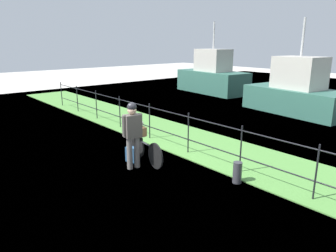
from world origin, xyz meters
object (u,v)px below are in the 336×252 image
Objects in this scene: bicycle_main at (146,150)px; terrier_dog at (140,124)px; moored_boat_near at (297,93)px; moored_boat_far at (212,77)px; wooden_crate at (139,131)px; mooring_bollard at (237,172)px; backpack_on_paving at (132,154)px; cyclist_person at (133,130)px.

terrier_dog reaches higher than bicycle_main.
moored_boat_near is 6.61m from moored_boat_far.
terrier_dog is at bearing -57.26° from moored_boat_far.
mooring_bollard is at bearing 16.25° from wooden_crate.
terrier_dog is 0.66× the size of mooring_bollard.
moored_boat_far is at bearing 103.27° from backpack_on_paving.
moored_boat_far is at bearing 123.85° from bicycle_main.
moored_boat_near is at bearing 93.18° from bicycle_main.
wooden_crate is (-0.34, 0.05, 0.43)m from bicycle_main.
cyclist_person is at bearing -50.73° from terrier_dog.
backpack_on_paving is 8.98m from moored_boat_near.
cyclist_person is 2.68m from mooring_bollard.
wooden_crate is 0.08× the size of moored_boat_far.
backpack_on_paving is at bearing -139.65° from bicycle_main.
terrier_dog is at bearing -88.87° from moored_boat_near.
backpack_on_paving is at bearing -88.83° from moored_boat_near.
moored_boat_far reaches higher than terrier_dog.
bicycle_main is at bearing -160.55° from mooring_bollard.
backpack_on_paving is (0.04, -0.30, -0.58)m from wooden_crate.
terrier_dog is (0.02, -0.00, 0.20)m from wooden_crate.
moored_boat_far is (-7.01, 10.76, -0.02)m from cyclist_person.
backpack_on_paving is 2.84m from mooring_bollard.
cyclist_person reaches higher than bicycle_main.
wooden_crate is at bearing 172.33° from terrier_dog.
cyclist_person is (0.44, -0.51, 0.22)m from wooden_crate.
backpack_on_paving is at bearing -157.71° from mooring_bollard.
mooring_bollard is 8.39m from moored_boat_near.
terrier_dog is 0.07× the size of moored_boat_near.
moored_boat_far reaches higher than wooden_crate.
moored_boat_far reaches higher than moored_boat_near.
moored_boat_far is (-9.22, 9.47, 0.74)m from mooring_bollard.
moored_boat_near reaches higher than bicycle_main.
moored_boat_near reaches higher than terrier_dog.
cyclist_person is (0.11, -0.47, 0.65)m from bicycle_main.
moored_boat_far reaches higher than backpack_on_paving.
mooring_bollard is at bearing -45.75° from moored_boat_far.
moored_boat_near is (-0.15, 8.66, 0.12)m from wooden_crate.
cyclist_person is (0.42, -0.51, 0.03)m from terrier_dog.
bicycle_main is 0.81m from cyclist_person.
backpack_on_paving is at bearing 152.16° from cyclist_person.
wooden_crate is at bearing -89.03° from moored_boat_near.
cyclist_person is at bearing -56.93° from moored_boat_far.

